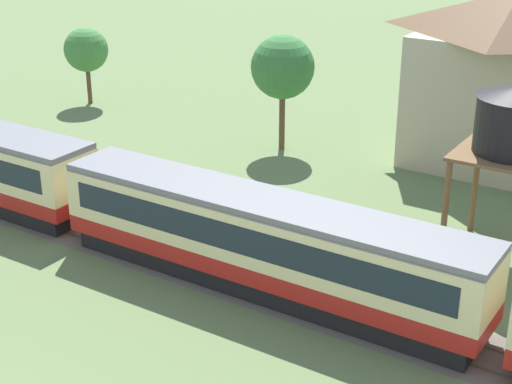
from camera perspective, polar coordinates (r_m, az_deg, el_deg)
ground_plane at (r=33.79m, az=1.59°, el=-7.51°), size 600.00×600.00×0.00m
passenger_train at (r=33.12m, az=0.92°, el=-3.58°), size 61.34×3.23×4.21m
railway_track at (r=32.80m, az=5.98°, el=-8.63°), size 110.17×3.60×0.04m
station_house_brown_roof at (r=48.64m, az=18.08°, el=7.86°), size 11.66×8.09×10.60m
yard_tree_0 at (r=49.38m, az=1.95°, el=9.04°), size 4.00×4.00×7.38m
yard_tree_1 at (r=61.25m, az=-12.25°, el=10.07°), size 3.33×3.33×5.83m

